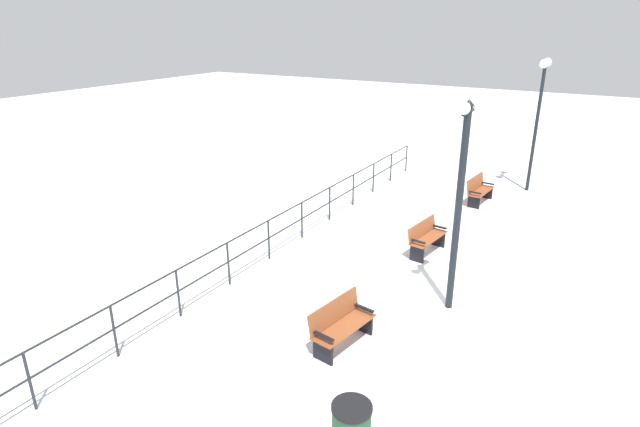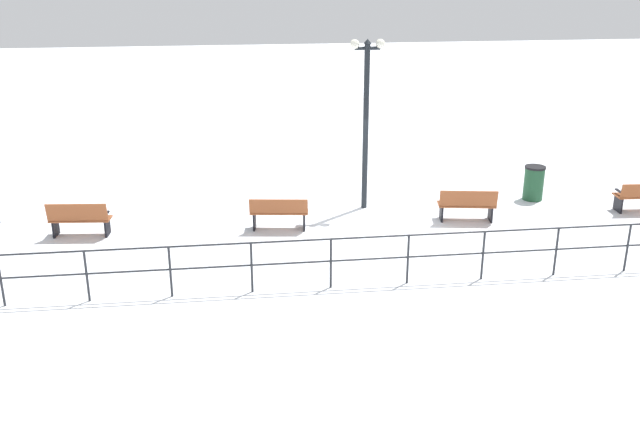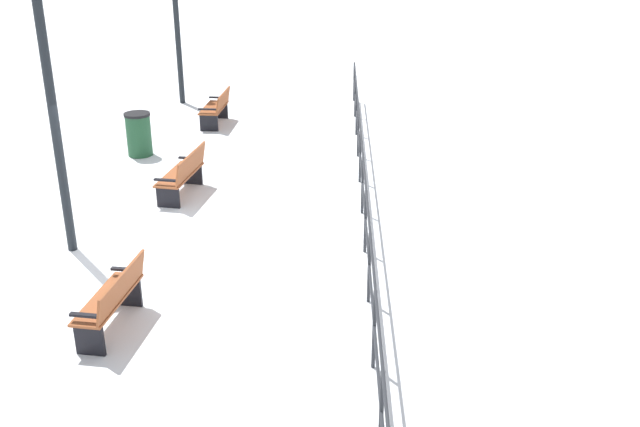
{
  "view_description": "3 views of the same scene",
  "coord_description": "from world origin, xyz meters",
  "px_view_note": "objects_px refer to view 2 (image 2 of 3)",
  "views": [
    {
      "loc": [
        3.85,
        -10.12,
        6.03
      ],
      "look_at": [
        -2.94,
        1.49,
        0.96
      ],
      "focal_mm": 28.88,
      "sensor_mm": 36.0,
      "label": 1
    },
    {
      "loc": [
        -17.14,
        3.62,
        6.63
      ],
      "look_at": [
        -1.92,
        1.66,
        1.04
      ],
      "focal_mm": 39.98,
      "sensor_mm": 36.0,
      "label": 2
    },
    {
      "loc": [
        -3.16,
        11.21,
        5.5
      ],
      "look_at": [
        -2.91,
        0.47,
        0.89
      ],
      "focal_mm": 41.88,
      "sensor_mm": 36.0,
      "label": 3
    }
  ],
  "objects_px": {
    "bench_third": "(279,212)",
    "lamppost_middle": "(366,105)",
    "bench_fourth": "(79,219)",
    "trash_bin": "(534,183)",
    "bench_second": "(467,205)"
  },
  "relations": [
    {
      "from": "bench_fourth",
      "to": "trash_bin",
      "type": "distance_m",
      "value": 12.42
    },
    {
      "from": "lamppost_middle",
      "to": "trash_bin",
      "type": "relative_size",
      "value": 4.66
    },
    {
      "from": "bench_second",
      "to": "lamppost_middle",
      "type": "bearing_deg",
      "value": 69.56
    },
    {
      "from": "bench_second",
      "to": "bench_third",
      "type": "bearing_deg",
      "value": 99.5
    },
    {
      "from": "bench_third",
      "to": "bench_fourth",
      "type": "distance_m",
      "value": 4.95
    },
    {
      "from": "lamppost_middle",
      "to": "trash_bin",
      "type": "distance_m",
      "value": 5.48
    },
    {
      "from": "bench_third",
      "to": "lamppost_middle",
      "type": "bearing_deg",
      "value": -52.22
    },
    {
      "from": "bench_second",
      "to": "bench_fourth",
      "type": "height_order",
      "value": "bench_fourth"
    },
    {
      "from": "bench_third",
      "to": "bench_fourth",
      "type": "bearing_deg",
      "value": 95.87
    },
    {
      "from": "lamppost_middle",
      "to": "trash_bin",
      "type": "bearing_deg",
      "value": -89.28
    },
    {
      "from": "bench_fourth",
      "to": "trash_bin",
      "type": "height_order",
      "value": "trash_bin"
    },
    {
      "from": "lamppost_middle",
      "to": "bench_third",
      "type": "bearing_deg",
      "value": 119.93
    },
    {
      "from": "bench_second",
      "to": "lamppost_middle",
      "type": "xyz_separation_m",
      "value": [
        1.43,
        2.47,
        2.41
      ]
    },
    {
      "from": "bench_second",
      "to": "bench_fourth",
      "type": "distance_m",
      "value": 9.89
    },
    {
      "from": "bench_second",
      "to": "bench_fourth",
      "type": "relative_size",
      "value": 1.02
    }
  ]
}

